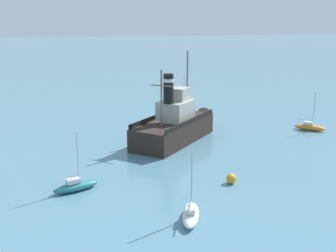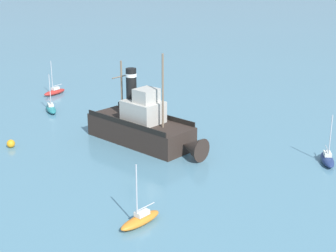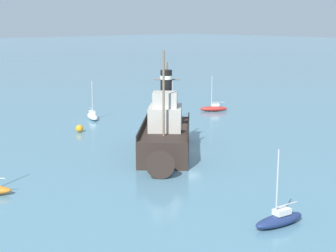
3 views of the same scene
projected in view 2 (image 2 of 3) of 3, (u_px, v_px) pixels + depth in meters
The scene contains 7 objects.
ground_plane at pixel (148, 136), 56.60m from camera, with size 600.00×600.00×0.00m, color teal.
old_tugboat at pixel (144, 127), 53.84m from camera, with size 12.48×12.66×9.90m.
sailboat_red at pixel (55, 92), 73.20m from camera, with size 3.22×3.67×4.90m.
sailboat_orange at pixel (140, 219), 37.88m from camera, with size 3.48×3.45×4.90m.
sailboat_navy at pixel (327, 159), 49.11m from camera, with size 1.72×3.93×4.90m.
sailboat_teal at pixel (51, 109), 65.19m from camera, with size 2.26×3.95×4.90m.
mooring_buoy at pixel (11, 144), 53.08m from camera, with size 0.85×0.85×0.85m, color orange.
Camera 2 is at (0.82, 53.38, 18.95)m, focal length 55.00 mm.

